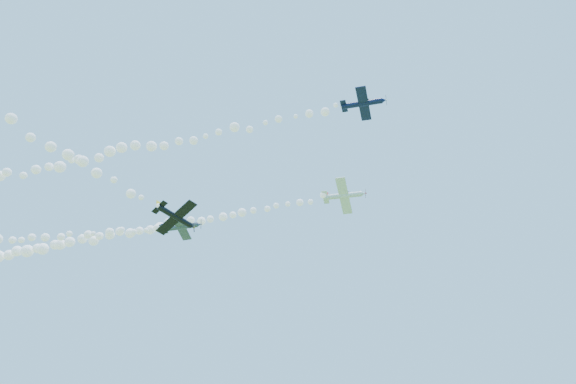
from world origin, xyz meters
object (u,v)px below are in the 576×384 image
Objects in this scene: plane_grey at (181,227)px; plane_black at (176,217)px; plane_white at (344,196)px; plane_navy at (363,103)px.

plane_black is at bearing -72.39° from plane_grey.
plane_grey is at bearing -159.88° from plane_white.
plane_navy is 34.66m from plane_grey.
plane_black is at bearing 170.43° from plane_navy.
plane_white is at bearing 104.42° from plane_navy.
plane_white reaches higher than plane_navy.
plane_navy is 0.96× the size of plane_black.
plane_navy is (14.00, -19.92, -4.84)m from plane_white.
plane_navy is at bearing -32.86° from plane_grey.
plane_white is at bearing 11.83° from plane_grey.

